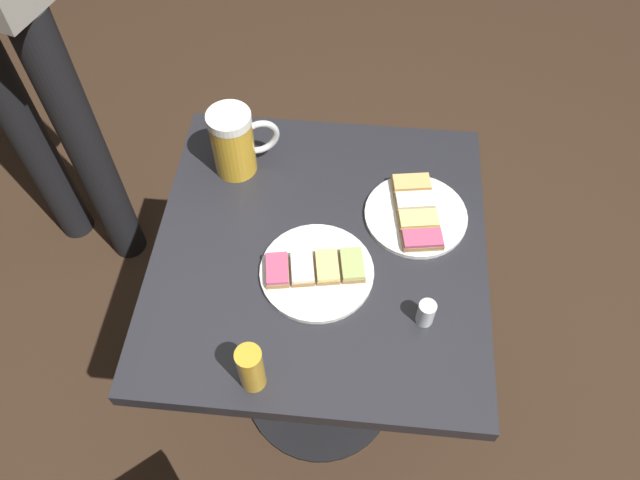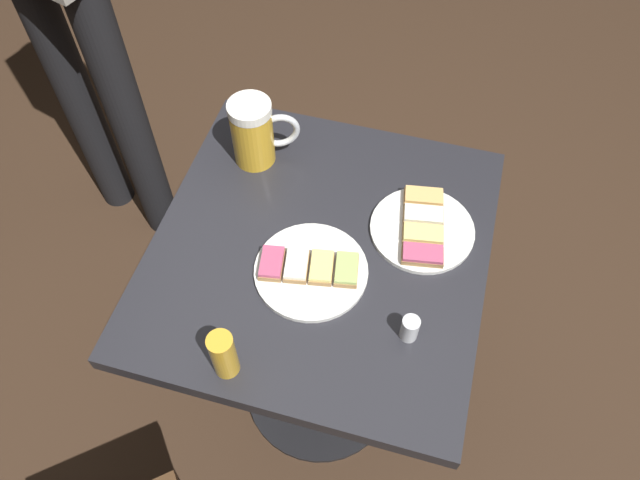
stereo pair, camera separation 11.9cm
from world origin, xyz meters
TOP-DOWN VIEW (x-y plane):
  - ground_plane at (0.00, 0.00)m, footprint 6.00×6.00m
  - cafe_table at (0.00, 0.00)m, footprint 0.66×0.69m
  - plate_near at (0.19, 0.09)m, footprint 0.21×0.21m
  - plate_far at (-0.00, -0.06)m, footprint 0.22×0.22m
  - beer_mug at (-0.20, 0.19)m, footprint 0.14×0.09m
  - beer_glass_small at (-0.09, -0.29)m, footprint 0.04×0.04m
  - salt_shaker at (0.21, -0.15)m, footprint 0.03×0.03m

SIDE VIEW (x-z plane):
  - ground_plane at x=0.00m, z-range 0.00..0.00m
  - cafe_table at x=0.00m, z-range 0.20..0.97m
  - plate_far at x=0.00m, z-range 0.77..0.80m
  - plate_near at x=0.19m, z-range 0.77..0.80m
  - salt_shaker at x=0.21m, z-range 0.78..0.83m
  - beer_glass_small at x=-0.09m, z-range 0.78..0.88m
  - beer_mug at x=-0.20m, z-range 0.78..0.93m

